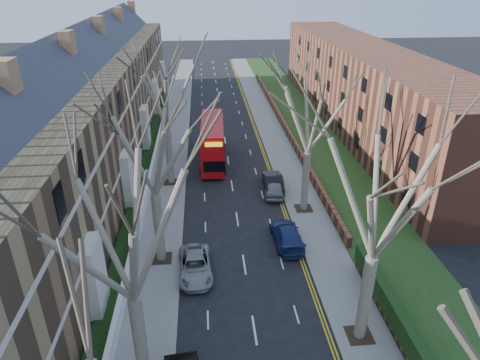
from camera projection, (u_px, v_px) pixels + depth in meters
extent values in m
cube|color=slate|center=(174.00, 141.00, 50.38)|extent=(3.00, 102.00, 0.12)
cube|color=slate|center=(275.00, 138.00, 51.31)|extent=(3.00, 102.00, 0.12)
cube|color=brown|center=(83.00, 125.00, 40.44)|extent=(9.00, 78.00, 10.00)
cube|color=#2C2D35|center=(72.00, 61.00, 37.79)|extent=(4.67, 78.00, 4.67)
cube|color=silver|center=(133.00, 139.00, 41.45)|extent=(0.12, 78.00, 0.35)
cube|color=silver|center=(129.00, 104.00, 39.90)|extent=(0.12, 78.00, 0.35)
cube|color=brown|center=(362.00, 87.00, 53.60)|extent=(8.00, 54.00, 10.00)
cube|color=brown|center=(283.00, 123.00, 54.79)|extent=(0.35, 54.00, 0.90)
cube|color=white|center=(153.00, 165.00, 42.85)|extent=(0.30, 78.00, 1.00)
cube|color=#1C3D16|center=(312.00, 136.00, 51.62)|extent=(6.00, 102.00, 0.06)
cylinder|color=#6B5D4C|center=(140.00, 343.00, 19.72)|extent=(0.64, 0.64, 5.25)
cylinder|color=#6B5D4C|center=(159.00, 228.00, 28.69)|extent=(0.64, 0.64, 5.07)
cube|color=#2D2116|center=(162.00, 258.00, 29.81)|extent=(1.40, 1.40, 0.05)
cylinder|color=#6B5D4C|center=(169.00, 157.00, 39.38)|extent=(0.60, 0.60, 5.25)
cube|color=#2D2116|center=(171.00, 182.00, 40.53)|extent=(1.40, 1.40, 0.05)
cylinder|color=#6B5D4C|center=(365.00, 298.00, 22.39)|extent=(0.64, 0.64, 5.25)
cube|color=#2D2116|center=(359.00, 335.00, 23.55)|extent=(1.40, 1.40, 0.05)
cylinder|color=#6B5D4C|center=(305.00, 182.00, 34.95)|extent=(0.60, 0.60, 5.07)
cube|color=#2D2116|center=(303.00, 208.00, 36.06)|extent=(1.40, 1.40, 0.05)
cube|color=#AE0C10|center=(213.00, 149.00, 44.67)|extent=(2.62, 10.09, 2.00)
cube|color=#AE0C10|center=(212.00, 132.00, 43.82)|extent=(2.61, 9.59, 1.82)
cube|color=black|center=(213.00, 146.00, 44.49)|extent=(2.62, 9.29, 0.82)
cube|color=black|center=(212.00, 131.00, 43.78)|extent=(2.61, 9.09, 0.82)
imported|color=gray|center=(195.00, 266.00, 28.24)|extent=(2.35, 4.73, 1.29)
imported|color=navy|center=(287.00, 235.00, 31.42)|extent=(2.09, 4.86, 1.39)
imported|color=gray|center=(274.00, 187.00, 38.37)|extent=(2.20, 4.43, 1.45)
imported|color=black|center=(273.00, 182.00, 39.21)|extent=(1.77, 4.67, 1.52)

